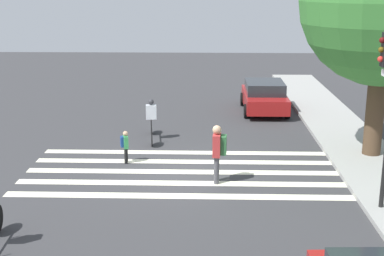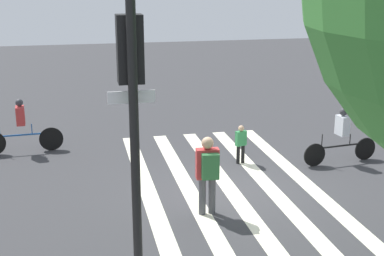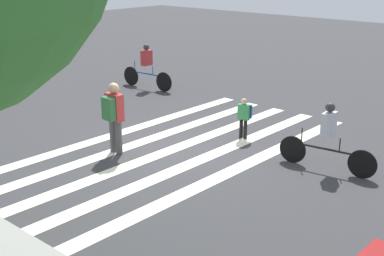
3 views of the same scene
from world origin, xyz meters
TOP-DOWN VIEW (x-y plane):
  - ground_plane at (0.00, 0.00)m, footprint 60.00×60.00m
  - sidewalk_curb at (0.00, 6.25)m, footprint 36.00×2.50m
  - crosswalk_stripes at (0.00, 0.00)m, footprint 4.45×10.00m
  - pedestrian_child_with_backpack at (0.89, 1.15)m, footprint 0.52×0.44m
  - pedestrian_adult_yellow_jacket at (-0.83, -1.93)m, footprint 0.34×0.32m
  - cyclist_near_curb at (-3.60, -1.33)m, footprint 2.32×0.42m
  - car_parked_far_curb at (-8.40, 3.49)m, footprint 4.06×2.05m

SIDE VIEW (x-z plane):
  - ground_plane at x=0.00m, z-range 0.00..0.00m
  - crosswalk_stripes at x=0.00m, z-range 0.00..0.01m
  - sidewalk_curb at x=0.00m, z-range 0.00..0.14m
  - pedestrian_adult_yellow_jacket at x=-0.83m, z-range 0.10..1.21m
  - car_parked_far_curb at x=-8.40m, z-range 0.02..1.45m
  - cyclist_near_curb at x=-3.60m, z-range 0.06..1.67m
  - pedestrian_child_with_backpack at x=0.89m, z-range 0.15..1.95m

